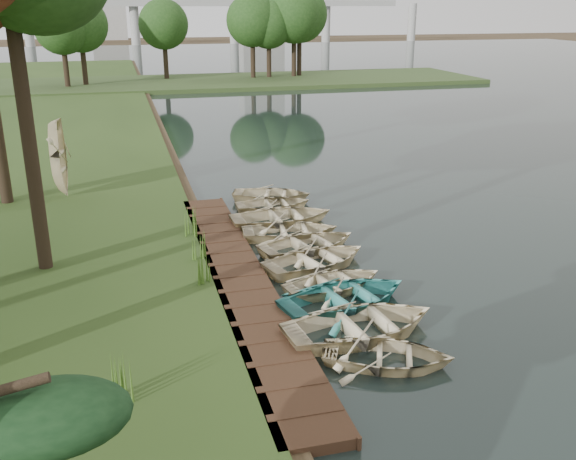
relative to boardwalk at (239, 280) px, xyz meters
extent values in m
plane|color=#3D2F1D|center=(1.60, 0.00, -0.15)|extent=(300.00, 300.00, 0.00)
cube|color=#382315|center=(0.00, 0.00, 0.00)|extent=(1.60, 16.00, 0.30)
cube|color=#31451F|center=(9.60, 50.00, 0.08)|extent=(50.00, 14.00, 0.45)
cylinder|color=black|center=(-7.07, 50.00, 2.70)|extent=(0.50, 0.50, 4.80)
sphere|color=#234617|center=(-7.07, 50.00, 6.30)|extent=(5.60, 5.60, 5.60)
cylinder|color=black|center=(-0.40, 50.00, 2.70)|extent=(0.50, 0.50, 4.80)
sphere|color=#234617|center=(-0.40, 50.00, 6.30)|extent=(5.60, 5.60, 5.60)
cylinder|color=black|center=(6.27, 50.00, 2.70)|extent=(0.50, 0.50, 4.80)
sphere|color=#234617|center=(6.27, 50.00, 6.30)|extent=(5.60, 5.60, 5.60)
cylinder|color=black|center=(12.93, 50.00, 2.70)|extent=(0.50, 0.50, 4.80)
sphere|color=#234617|center=(12.93, 50.00, 6.30)|extent=(5.60, 5.60, 5.60)
cylinder|color=black|center=(19.60, 50.00, 2.70)|extent=(0.50, 0.50, 4.80)
sphere|color=#234617|center=(19.60, 50.00, 6.30)|extent=(5.60, 5.60, 5.60)
cylinder|color=black|center=(26.27, 50.00, 2.70)|extent=(0.50, 0.50, 4.80)
sphere|color=#234617|center=(26.27, 50.00, 6.30)|extent=(5.60, 5.60, 5.60)
cube|color=#A5A5A0|center=(11.60, 120.00, 7.85)|extent=(90.00, 4.00, 1.20)
cylinder|color=#A5A5A0|center=(-18.40, 120.00, 3.85)|extent=(1.80, 1.80, 8.00)
cylinder|color=#A5A5A0|center=(1.60, 120.00, 3.85)|extent=(1.80, 1.80, 8.00)
cylinder|color=#A5A5A0|center=(21.60, 120.00, 3.85)|extent=(1.80, 1.80, 8.00)
cylinder|color=#A5A5A0|center=(41.60, 120.00, 3.85)|extent=(1.80, 1.80, 8.00)
cylinder|color=#A5A5A0|center=(61.60, 120.00, 3.85)|extent=(1.80, 1.80, 8.00)
cube|color=#A5A5A0|center=(-3.40, 145.00, 5.85)|extent=(8.00, 8.00, 12.00)
imported|color=beige|center=(2.44, -5.37, 0.21)|extent=(3.60, 3.16, 0.62)
imported|color=beige|center=(2.34, -3.96, 0.31)|extent=(4.29, 3.28, 0.83)
imported|color=teal|center=(2.52, -2.35, 0.29)|extent=(4.35, 3.54, 0.79)
imported|color=beige|center=(2.58, -1.21, 0.22)|extent=(3.49, 2.84, 0.64)
imported|color=beige|center=(2.57, 0.53, 0.27)|extent=(4.13, 3.47, 0.73)
imported|color=beige|center=(2.72, 1.95, 0.26)|extent=(4.00, 3.29, 0.72)
imported|color=beige|center=(2.46, 3.38, 0.25)|extent=(3.65, 2.80, 0.71)
imported|color=beige|center=(2.54, 4.83, 0.30)|extent=(3.99, 2.94, 0.80)
imported|color=beige|center=(2.67, 6.74, 0.21)|extent=(3.08, 2.23, 0.63)
imported|color=beige|center=(2.90, 8.05, 0.24)|extent=(3.83, 3.25, 0.67)
imported|color=beige|center=(-5.48, 10.01, 0.48)|extent=(3.44, 2.63, 0.66)
cylinder|color=black|center=(-5.59, 2.15, 4.54)|extent=(0.42, 0.42, 8.78)
cone|color=#3F661E|center=(-3.51, -5.59, 0.69)|extent=(0.60, 0.60, 1.08)
cone|color=#3F661E|center=(-1.00, -0.28, 0.62)|extent=(0.60, 0.60, 0.93)
cone|color=#3F661E|center=(-1.00, 1.73, 0.64)|extent=(0.60, 0.60, 0.99)
cone|color=#3F661E|center=(-1.00, 3.87, 0.66)|extent=(0.60, 0.60, 1.01)
camera|label=1|loc=(-3.05, -17.23, 7.74)|focal=40.00mm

